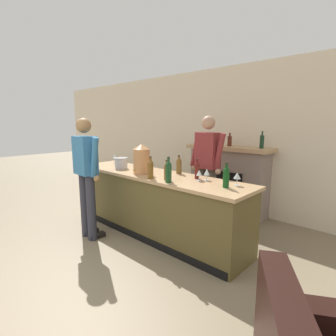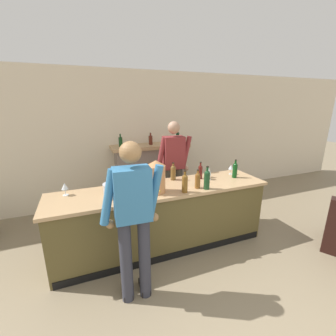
{
  "view_description": "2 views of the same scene",
  "coord_description": "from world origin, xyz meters",
  "views": [
    {
      "loc": [
        2.67,
        -0.28,
        1.72
      ],
      "look_at": [
        -0.05,
        2.62,
        1.01
      ],
      "focal_mm": 28.0,
      "sensor_mm": 36.0,
      "label": 1
    },
    {
      "loc": [
        -1.15,
        -0.41,
        2.11
      ],
      "look_at": [
        0.06,
        2.67,
        1.15
      ],
      "focal_mm": 24.0,
      "sensor_mm": 36.0,
      "label": 2
    }
  ],
  "objects": [
    {
      "name": "person_bartender",
      "position": [
        0.34,
        3.11,
        1.01
      ],
      "size": [
        0.66,
        0.32,
        1.81
      ],
      "color": "#4B463C",
      "rests_on": "ground_plane"
    },
    {
      "name": "wine_glass_mid_counter",
      "position": [
        -0.52,
        2.37,
        1.07
      ],
      "size": [
        0.07,
        0.07,
        0.18
      ],
      "color": "silver",
      "rests_on": "bar_counter"
    },
    {
      "name": "wine_glass_near_bucket",
      "position": [
        -1.4,
        2.6,
        1.07
      ],
      "size": [
        0.09,
        0.09,
        0.17
      ],
      "color": "silver",
      "rests_on": "bar_counter"
    },
    {
      "name": "wine_glass_back_row",
      "position": [
        1.15,
        2.56,
        1.07
      ],
      "size": [
        0.09,
        0.09,
        0.16
      ],
      "color": "silver",
      "rests_on": "bar_counter"
    },
    {
      "name": "wine_bottle_rose_blush",
      "position": [
        0.32,
        2.2,
        1.07
      ],
      "size": [
        0.07,
        0.07,
        0.27
      ],
      "color": "brown",
      "rests_on": "bar_counter"
    },
    {
      "name": "wine_bottle_burgundy_dark",
      "position": [
        0.14,
        2.65,
        1.08
      ],
      "size": [
        0.08,
        0.08,
        0.28
      ],
      "color": "brown",
      "rests_on": "bar_counter"
    },
    {
      "name": "wall_back_panel",
      "position": [
        0.0,
        4.28,
        1.38
      ],
      "size": [
        12.0,
        0.07,
        2.75
      ],
      "color": "beige",
      "rests_on": "ground_plane"
    },
    {
      "name": "wine_bottle_merlot_tall",
      "position": [
        0.42,
        2.12,
        1.1
      ],
      "size": [
        0.08,
        0.08,
        0.33
      ],
      "color": "#183F20",
      "rests_on": "bar_counter"
    },
    {
      "name": "wine_bottle_port_short",
      "position": [
        1.1,
        2.39,
        1.08
      ],
      "size": [
        0.07,
        0.07,
        0.3
      ],
      "color": "#0E4116",
      "rests_on": "bar_counter"
    },
    {
      "name": "ice_bucket_steel",
      "position": [
        -0.84,
        2.32,
        1.04
      ],
      "size": [
        0.22,
        0.22,
        0.18
      ],
      "color": "silver",
      "rests_on": "bar_counter"
    },
    {
      "name": "fireplace_stone",
      "position": [
        0.19,
        4.02,
        0.65
      ],
      "size": [
        1.61,
        0.52,
        1.57
      ],
      "color": "gray",
      "rests_on": "ground_plane"
    },
    {
      "name": "person_customer",
      "position": [
        -0.73,
        1.62,
        0.98
      ],
      "size": [
        0.66,
        0.32,
        1.77
      ],
      "color": "#2F313C",
      "rests_on": "ground_plane"
    },
    {
      "name": "copper_dispenser",
      "position": [
        -0.27,
        2.27,
        1.17
      ],
      "size": [
        0.25,
        0.29,
        0.44
      ],
      "color": "tan",
      "rests_on": "bar_counter"
    },
    {
      "name": "potted_plant_corner",
      "position": [
        -2.76,
        3.59,
        0.23
      ],
      "size": [
        0.41,
        0.42,
        0.67
      ],
      "color": "#424040",
      "rests_on": "ground_plane"
    },
    {
      "name": "wine_glass_front_left",
      "position": [
        0.72,
        2.55,
        1.06
      ],
      "size": [
        0.08,
        0.08,
        0.16
      ],
      "color": "silver",
      "rests_on": "bar_counter"
    },
    {
      "name": "bar_counter",
      "position": [
        -0.13,
        2.39,
        0.48
      ],
      "size": [
        3.12,
        0.75,
        0.95
      ],
      "color": "brown",
      "rests_on": "ground_plane"
    },
    {
      "name": "wine_bottle_chardonnay_pale",
      "position": [
        0.56,
        2.55,
        1.07
      ],
      "size": [
        0.07,
        0.07,
        0.27
      ],
      "color": "#511612",
      "rests_on": "bar_counter"
    },
    {
      "name": "wine_glass_by_dispenser",
      "position": [
        0.66,
        2.46,
        1.05
      ],
      "size": [
        0.08,
        0.08,
        0.15
      ],
      "color": "silver",
      "rests_on": "bar_counter"
    },
    {
      "name": "wine_bottle_riesling_slim",
      "position": [
        0.09,
        2.12,
        1.09
      ],
      "size": [
        0.08,
        0.08,
        0.31
      ],
      "color": "brown",
      "rests_on": "bar_counter"
    }
  ]
}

